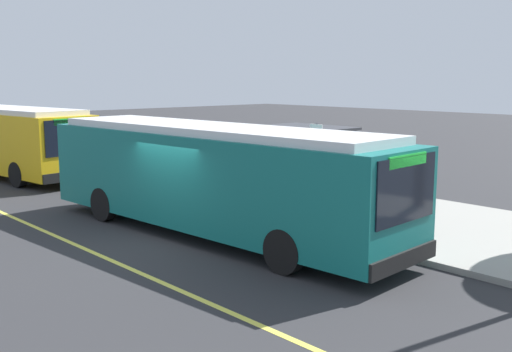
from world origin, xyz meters
name	(u,v)px	position (x,y,z in m)	size (l,w,h in m)	color
ground_plane	(178,240)	(0.00, 0.00, 0.00)	(120.00, 120.00, 0.00)	#2B2B2D
sidewalk_curb	(329,205)	(0.00, 6.00, 0.07)	(44.00, 6.40, 0.15)	gray
lane_stripe_center	(101,256)	(0.00, -2.20, 0.00)	(36.00, 0.14, 0.01)	#E0D64C
transit_bus_main	(212,175)	(0.20, 1.01, 1.62)	(11.83, 3.29, 2.95)	#146B66
transit_bus_second	(5,138)	(-13.80, 0.72, 1.62)	(10.69, 3.71, 2.95)	gold
bus_shelter	(310,147)	(-0.82, 5.94, 1.92)	(2.90, 1.60, 2.48)	#333338
waiting_bench	(319,186)	(-0.50, 6.07, 0.63)	(1.60, 0.48, 0.95)	brown
route_sign_post	(316,159)	(1.60, 3.57, 1.96)	(0.44, 0.08, 2.80)	#333338
pedestrian_commuter	(269,171)	(-1.68, 4.89, 1.12)	(0.24, 0.40, 1.69)	#282D47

